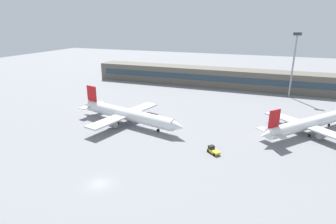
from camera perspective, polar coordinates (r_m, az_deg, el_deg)
ground_plane at (r=91.60m, az=0.18°, el=-1.80°), size 400.00×400.00×0.00m
terminal_building at (r=142.86m, az=8.30°, el=7.27°), size 119.96×12.13×9.00m
airplane_near at (r=88.65m, az=-8.36°, el=-0.53°), size 41.64×29.48×10.41m
airplane_mid at (r=90.66m, az=27.03°, el=-2.18°), size 27.53×31.17×9.51m
baggage_tug_yellow at (r=70.51m, az=9.30°, el=-7.81°), size 3.73×3.45×1.75m
floodlight_tower_west at (r=128.38m, az=24.61°, el=9.61°), size 3.20×0.80×27.16m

